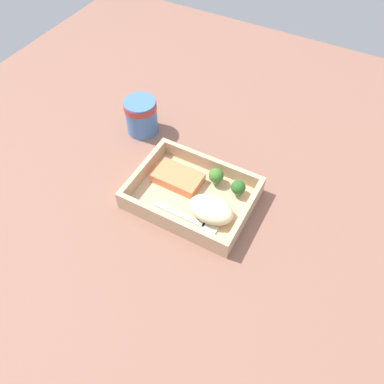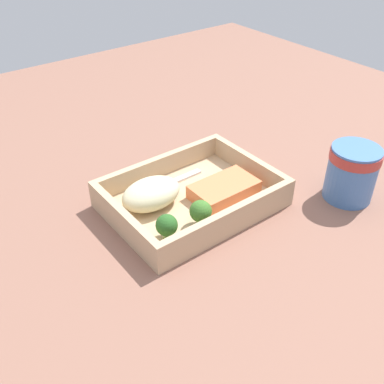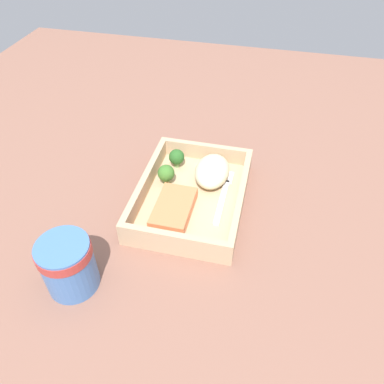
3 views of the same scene
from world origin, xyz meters
TOP-DOWN VIEW (x-y plane):
  - ground_plane at (0.00, 0.00)cm, footprint 160.00×160.00cm
  - takeout_tray at (0.00, 0.00)cm, footprint 26.99×20.02cm
  - tray_rim at (0.00, 0.00)cm, footprint 26.99×20.02cm
  - salmon_fillet at (-4.95, 2.32)cm, footprint 11.05×6.66cm
  - mashed_potatoes at (6.15, -2.73)cm, footprint 10.10×6.92cm
  - broccoli_floret_1 at (8.79, 5.43)cm, footprint 3.29×3.29cm
  - broccoli_floret_2 at (2.97, 6.03)cm, footprint 3.43×3.43cm
  - fork at (2.33, -5.87)cm, footprint 15.81×2.22cm
  - paper_cup at (-22.55, 14.11)cm, footprint 8.34×8.34cm

SIDE VIEW (x-z plane):
  - ground_plane at x=0.00cm, z-range -2.00..0.00cm
  - takeout_tray at x=0.00cm, z-range 0.00..1.20cm
  - fork at x=2.33cm, z-range 1.20..1.64cm
  - salmon_fillet at x=-4.95cm, z-range 1.20..3.57cm
  - tray_rim at x=0.00cm, z-range 1.20..4.87cm
  - mashed_potatoes at x=6.15cm, z-range 1.20..5.75cm
  - broccoli_floret_1 at x=8.79cm, z-range 1.51..5.63cm
  - broccoli_floret_2 at x=2.97cm, z-range 1.56..5.95cm
  - paper_cup at x=-22.55cm, z-range 0.56..10.02cm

